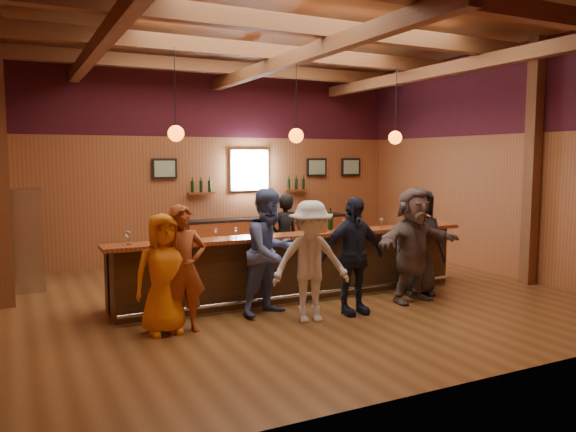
% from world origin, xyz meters
% --- Properties ---
extents(room, '(9.04, 9.00, 4.52)m').
position_xyz_m(room, '(0.00, 0.06, 3.21)').
color(room, brown).
rests_on(room, ground).
extents(bar_counter, '(6.30, 1.07, 1.11)m').
position_xyz_m(bar_counter, '(0.02, 0.15, 0.52)').
color(bar_counter, black).
rests_on(bar_counter, ground).
extents(back_bar_cabinet, '(4.00, 0.52, 0.95)m').
position_xyz_m(back_bar_cabinet, '(1.20, 3.72, 0.48)').
color(back_bar_cabinet, maroon).
rests_on(back_bar_cabinet, ground).
extents(window, '(0.95, 0.09, 0.95)m').
position_xyz_m(window, '(0.80, 3.95, 2.05)').
color(window, silver).
rests_on(window, room).
extents(framed_pictures, '(5.35, 0.05, 0.45)m').
position_xyz_m(framed_pictures, '(1.67, 3.94, 2.10)').
color(framed_pictures, black).
rests_on(framed_pictures, room).
extents(wine_shelves, '(3.00, 0.18, 0.30)m').
position_xyz_m(wine_shelves, '(0.80, 3.88, 1.62)').
color(wine_shelves, maroon).
rests_on(wine_shelves, room).
extents(pendant_lights, '(4.24, 0.24, 1.37)m').
position_xyz_m(pendant_lights, '(0.00, 0.00, 2.71)').
color(pendant_lights, black).
rests_on(pendant_lights, room).
extents(stainless_fridge, '(0.70, 0.70, 1.80)m').
position_xyz_m(stainless_fridge, '(-4.10, 2.60, 0.90)').
color(stainless_fridge, silver).
rests_on(stainless_fridge, ground).
extents(customer_orange, '(0.81, 0.54, 1.62)m').
position_xyz_m(customer_orange, '(-2.46, -0.93, 0.81)').
color(customer_orange, orange).
rests_on(customer_orange, ground).
extents(customer_redvest, '(0.63, 0.41, 1.72)m').
position_xyz_m(customer_redvest, '(-2.21, -0.99, 0.86)').
color(customer_redvest, brown).
rests_on(customer_redvest, ground).
extents(customer_denim, '(1.10, 0.98, 1.89)m').
position_xyz_m(customer_denim, '(-0.80, -0.72, 0.95)').
color(customer_denim, '#4B5D97').
rests_on(customer_denim, ground).
extents(customer_white, '(1.24, 0.88, 1.74)m').
position_xyz_m(customer_white, '(-0.44, -1.32, 0.87)').
color(customer_white, silver).
rests_on(customer_white, ground).
extents(customer_navy, '(1.04, 0.43, 1.77)m').
position_xyz_m(customer_navy, '(0.31, -1.25, 0.89)').
color(customer_navy, '#1A2035').
rests_on(customer_navy, ground).
extents(customer_brown, '(1.79, 0.77, 1.87)m').
position_xyz_m(customer_brown, '(1.58, -1.08, 0.93)').
color(customer_brown, '#5F4E4C').
rests_on(customer_brown, ground).
extents(customer_dark, '(1.03, 0.82, 1.84)m').
position_xyz_m(customer_dark, '(1.98, -0.74, 0.92)').
color(customer_dark, '#242527').
rests_on(customer_dark, ground).
extents(bartender, '(0.65, 0.47, 1.66)m').
position_xyz_m(bartender, '(0.36, 1.19, 0.83)').
color(bartender, black).
rests_on(bartender, ground).
extents(ice_bucket, '(0.21, 0.21, 0.23)m').
position_xyz_m(ice_bucket, '(0.37, -0.18, 1.23)').
color(ice_bucket, brown).
rests_on(ice_bucket, bar_counter).
extents(bottle_a, '(0.08, 0.08, 0.38)m').
position_xyz_m(bottle_a, '(0.66, -0.02, 1.26)').
color(bottle_a, black).
rests_on(bottle_a, bar_counter).
extents(bottle_b, '(0.07, 0.07, 0.31)m').
position_xyz_m(bottle_b, '(0.98, -0.05, 1.23)').
color(bottle_b, black).
rests_on(bottle_b, bar_counter).
extents(glass_a, '(0.09, 0.09, 0.20)m').
position_xyz_m(glass_a, '(-2.76, -0.14, 1.25)').
color(glass_a, silver).
rests_on(glass_a, bar_counter).
extents(glass_b, '(0.08, 0.08, 0.18)m').
position_xyz_m(glass_b, '(-2.20, -0.18, 1.24)').
color(glass_b, silver).
rests_on(glass_b, bar_counter).
extents(glass_c, '(0.07, 0.07, 0.16)m').
position_xyz_m(glass_c, '(-1.43, -0.10, 1.23)').
color(glass_c, silver).
rests_on(glass_c, bar_counter).
extents(glass_d, '(0.07, 0.07, 0.17)m').
position_xyz_m(glass_d, '(-1.14, -0.19, 1.23)').
color(glass_d, silver).
rests_on(glass_d, bar_counter).
extents(glass_e, '(0.07, 0.07, 0.16)m').
position_xyz_m(glass_e, '(-0.65, -0.10, 1.22)').
color(glass_e, silver).
rests_on(glass_e, bar_counter).
extents(glass_f, '(0.09, 0.09, 0.19)m').
position_xyz_m(glass_f, '(0.79, -0.25, 1.25)').
color(glass_f, silver).
rests_on(glass_f, bar_counter).
extents(glass_g, '(0.08, 0.08, 0.17)m').
position_xyz_m(glass_g, '(1.63, -0.14, 1.23)').
color(glass_g, silver).
rests_on(glass_g, bar_counter).
extents(glass_h, '(0.08, 0.08, 0.19)m').
position_xyz_m(glass_h, '(2.21, -0.20, 1.24)').
color(glass_h, silver).
rests_on(glass_h, bar_counter).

